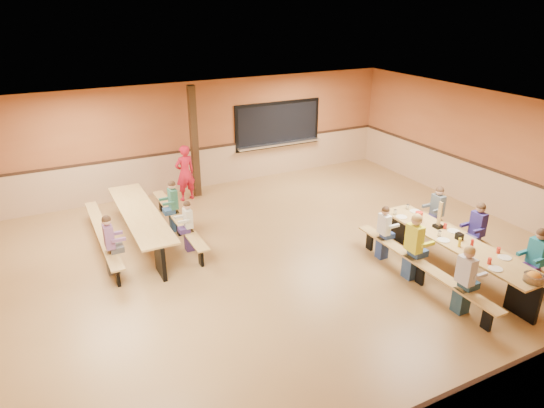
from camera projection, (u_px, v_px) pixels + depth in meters
name	position (u px, v px, depth m)	size (l,w,h in m)	color
ground	(277.00, 265.00, 9.90)	(12.00, 12.00, 0.00)	olive
room_envelope	(277.00, 235.00, 9.63)	(12.04, 10.04, 3.02)	#9B552D
kitchen_pass_through	(278.00, 127.00, 14.47)	(2.78, 0.28, 1.38)	black
structural_post	(194.00, 143.00, 12.84)	(0.18, 0.18, 3.00)	black
cafeteria_table_main	(455.00, 250.00, 9.39)	(1.91, 3.70, 0.74)	#B58B47
cafeteria_table_second	(141.00, 221.00, 10.62)	(1.91, 3.70, 0.74)	#B58B47
seated_child_white_left	(465.00, 280.00, 8.19)	(0.39, 0.32, 1.25)	silver
seated_adult_yellow	(413.00, 247.00, 9.21)	(0.42, 0.35, 1.32)	yellow
seated_child_grey_left	(383.00, 233.00, 9.96)	(0.34, 0.28, 1.15)	white
seated_child_teal_right	(535.00, 261.00, 8.79)	(0.39, 0.32, 1.25)	teal
seated_child_navy_right	(477.00, 232.00, 9.88)	(0.39, 0.32, 1.25)	navy
seated_child_char_right	(437.00, 213.00, 10.80)	(0.37, 0.31, 1.22)	#4C5557
seated_child_purple_sec	(110.00, 245.00, 9.39)	(0.37, 0.30, 1.22)	#7A4C76
seated_child_green_sec	(174.00, 206.00, 11.16)	(0.37, 0.30, 1.21)	#2D664D
seated_child_tan_sec	(188.00, 226.00, 10.28)	(0.33, 0.27, 1.12)	beige
standing_woman	(185.00, 173.00, 12.84)	(0.55, 0.36, 1.52)	red
punch_pitcher	(419.00, 217.00, 10.03)	(0.16, 0.16, 0.22)	red
chip_bowl	(534.00, 277.00, 7.92)	(0.32, 0.32, 0.15)	gold
napkin_dispenser	(459.00, 236.00, 9.31)	(0.10, 0.14, 0.13)	black
condiment_mustard	(460.00, 242.00, 9.04)	(0.06, 0.06, 0.17)	yellow
condiment_ketchup	(472.00, 244.00, 8.99)	(0.06, 0.06, 0.17)	#B2140F
table_paddle	(439.00, 221.00, 9.76)	(0.16, 0.16, 0.56)	black
place_settings	(457.00, 238.00, 9.28)	(0.65, 3.30, 0.11)	beige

